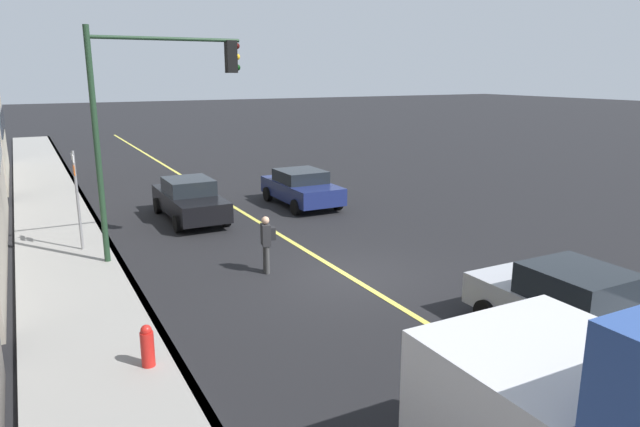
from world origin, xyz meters
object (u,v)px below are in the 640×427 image
object	(u,v)px
street_sign_post	(77,195)
pedestrian_with_backpack	(267,240)
car_silver	(575,309)
car_black	(189,199)
traffic_light_mast	(151,105)
fire_hydrant	(148,350)
car_navy	(301,187)

from	to	relation	value
street_sign_post	pedestrian_with_backpack	bearing A→B (deg)	-133.72
car_silver	car_black	distance (m)	13.99
pedestrian_with_backpack	traffic_light_mast	xyz separation A→B (m)	(2.56, 2.27, 3.50)
car_silver	street_sign_post	distance (m)	13.47
fire_hydrant	car_navy	bearing A→B (deg)	-37.63
fire_hydrant	street_sign_post	bearing A→B (deg)	2.18
car_silver	pedestrian_with_backpack	world-z (taller)	car_silver
fire_hydrant	car_black	bearing A→B (deg)	-19.04
car_black	pedestrian_with_backpack	xyz separation A→B (m)	(-6.64, -0.29, 0.14)
pedestrian_with_backpack	fire_hydrant	xyz separation A→B (m)	(-3.95, 3.95, -0.44)
car_black	street_sign_post	world-z (taller)	street_sign_post
car_black	fire_hydrant	xyz separation A→B (m)	(-10.59, 3.66, -0.30)
street_sign_post	fire_hydrant	bearing A→B (deg)	-177.82
pedestrian_with_backpack	traffic_light_mast	size ratio (longest dim) A/B	0.24
pedestrian_with_backpack	street_sign_post	size ratio (longest dim) A/B	0.51
car_silver	fire_hydrant	xyz separation A→B (m)	(2.83, 7.62, -0.32)
traffic_light_mast	street_sign_post	xyz separation A→B (m)	(1.50, 1.98, -2.59)
car_silver	traffic_light_mast	bearing A→B (deg)	32.46
fire_hydrant	car_silver	bearing A→B (deg)	-110.35
car_black	fire_hydrant	size ratio (longest dim) A/B	4.97
car_silver	car_black	size ratio (longest dim) A/B	0.95
fire_hydrant	traffic_light_mast	bearing A→B (deg)	-14.46
car_navy	pedestrian_with_backpack	bearing A→B (deg)	147.45
car_navy	car_silver	xyz separation A→B (m)	(-13.60, 0.68, 0.04)
traffic_light_mast	fire_hydrant	bearing A→B (deg)	165.54
car_navy	fire_hydrant	world-z (taller)	car_navy
pedestrian_with_backpack	street_sign_post	distance (m)	5.96
car_navy	fire_hydrant	size ratio (longest dim) A/B	4.43
traffic_light_mast	street_sign_post	bearing A→B (deg)	52.87
pedestrian_with_backpack	traffic_light_mast	distance (m)	4.89
pedestrian_with_backpack	fire_hydrant	size ratio (longest dim) A/B	1.67
traffic_light_mast	street_sign_post	world-z (taller)	traffic_light_mast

